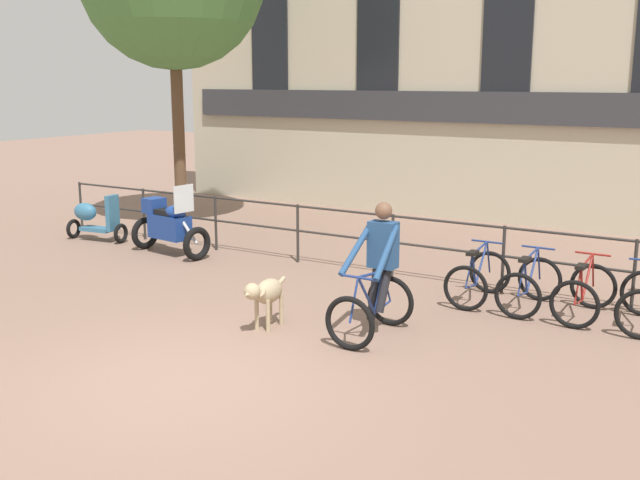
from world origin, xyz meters
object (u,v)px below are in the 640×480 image
Objects in this scene: parked_motorcycle at (169,225)px; parked_bicycle_near_lamp at (478,278)px; dog at (266,293)px; parked_scooter at (94,218)px; parked_bicycle_mid_right at (584,293)px; parked_bicycle_mid_left at (529,285)px; cyclist_with_bike at (376,277)px.

parked_motorcycle is 1.51× the size of parked_bicycle_near_lamp.
dog is at bearing 53.16° from parked_bicycle_near_lamp.
parked_bicycle_near_lamp reaches higher than dog.
dog is 4.78m from parked_motorcycle.
parked_scooter is at bearing -0.84° from parked_bicycle_near_lamp.
dog is 4.35m from parked_bicycle_mid_right.
parked_scooter reaches higher than parked_bicycle_mid_left.
parked_motorcycle is at bearing -101.47° from parked_scooter.
dog is 0.82× the size of parked_bicycle_mid_right.
parked_motorcycle is 1.50× the size of parked_bicycle_mid_right.
parked_bicycle_mid_left is at bearing 56.46° from cyclist_with_bike.
parked_motorcycle is at bearing 0.29° from parked_bicycle_near_lamp.
cyclist_with_bike is 2.20m from parked_bicycle_near_lamp.
parked_bicycle_mid_left is at bearing 179.47° from parked_bicycle_near_lamp.
cyclist_with_bike reaches higher than parked_bicycle_near_lamp.
dog is 0.69× the size of parked_scooter.
cyclist_with_bike is 1.28× the size of parked_scooter.
cyclist_with_bike reaches higher than parked_bicycle_mid_left.
parked_bicycle_mid_right is at bearing 44.20° from cyclist_with_bike.
cyclist_with_bike is 2.52m from parked_bicycle_mid_left.
parked_motorcycle reaches higher than parked_bicycle_mid_right.
parked_bicycle_near_lamp is (0.62, 2.07, -0.41)m from cyclist_with_bike.
parked_scooter reaches higher than parked_bicycle_mid_right.
parked_bicycle_near_lamp and parked_bicycle_mid_left have the same top height.
parked_bicycle_near_lamp and parked_bicycle_mid_right have the same top height.
parked_motorcycle is (-4.04, 2.55, 0.07)m from dog.
parked_bicycle_near_lamp is (1.94, 2.64, -0.13)m from dog.
parked_bicycle_near_lamp is at bearing -98.33° from parked_scooter.
dog is at bearing -121.48° from parked_scooter.
parked_motorcycle reaches higher than parked_scooter.
parked_bicycle_near_lamp is at bearing 52.30° from dog.
cyclist_with_bike is at bearing -102.37° from parked_motorcycle.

